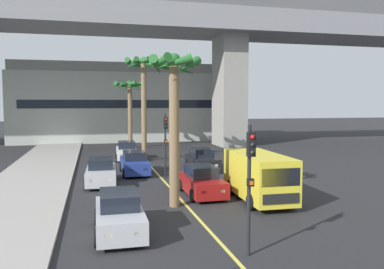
% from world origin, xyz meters
% --- Properties ---
extents(sidewalk_left, '(4.80, 80.00, 0.15)m').
position_xyz_m(sidewalk_left, '(-8.00, 16.00, 0.07)').
color(sidewalk_left, '#9E9991').
rests_on(sidewalk_left, ground).
extents(lane_stripe_center, '(0.14, 56.00, 0.01)m').
position_xyz_m(lane_stripe_center, '(0.00, 24.00, 0.00)').
color(lane_stripe_center, '#DBCC4C').
rests_on(lane_stripe_center, ground).
extents(bridge_overpass, '(76.41, 8.00, 16.59)m').
position_xyz_m(bridge_overpass, '(0.94, 39.91, 13.11)').
color(bridge_overpass, gray).
rests_on(bridge_overpass, ground).
extents(pier_building_backdrop, '(28.09, 8.04, 9.81)m').
position_xyz_m(pier_building_backdrop, '(0.00, 49.66, 4.84)').
color(pier_building_backdrop, '#ADB2A8').
rests_on(pier_building_backdrop, ground).
extents(car_queue_front, '(1.95, 4.16, 1.56)m').
position_xyz_m(car_queue_front, '(-1.49, 31.33, 0.72)').
color(car_queue_front, white).
rests_on(car_queue_front, ground).
extents(car_queue_second, '(1.86, 4.11, 1.56)m').
position_xyz_m(car_queue_second, '(-1.53, 24.25, 0.72)').
color(car_queue_second, navy).
rests_on(car_queue_second, ground).
extents(car_queue_third, '(1.87, 4.12, 1.56)m').
position_xyz_m(car_queue_third, '(3.43, 24.73, 0.72)').
color(car_queue_third, black).
rests_on(car_queue_third, ground).
extents(car_queue_fourth, '(1.86, 4.11, 1.56)m').
position_xyz_m(car_queue_fourth, '(-3.35, 11.82, 0.72)').
color(car_queue_fourth, '#B7BABF').
rests_on(car_queue_fourth, ground).
extents(car_queue_fifth, '(1.96, 4.16, 1.56)m').
position_xyz_m(car_queue_fifth, '(-3.84, 21.18, 0.72)').
color(car_queue_fifth, '#B7BABF').
rests_on(car_queue_fifth, ground).
extents(car_queue_sixth, '(1.87, 4.12, 1.56)m').
position_xyz_m(car_queue_sixth, '(1.28, 17.03, 0.72)').
color(car_queue_sixth, maroon).
rests_on(car_queue_sixth, ground).
extents(delivery_van, '(2.27, 5.30, 2.36)m').
position_xyz_m(delivery_van, '(3.70, 15.13, 1.29)').
color(delivery_van, yellow).
rests_on(delivery_van, ground).
extents(traffic_light_median_near, '(0.24, 0.37, 4.20)m').
position_xyz_m(traffic_light_median_near, '(0.51, 8.54, 2.71)').
color(traffic_light_median_near, black).
rests_on(traffic_light_median_near, ground).
extents(traffic_light_median_far, '(0.24, 0.37, 4.20)m').
position_xyz_m(traffic_light_median_far, '(0.29, 22.24, 2.71)').
color(traffic_light_median_far, black).
rests_on(traffic_light_median_far, ground).
extents(palm_tree_near_median, '(3.51, 3.49, 7.26)m').
position_xyz_m(palm_tree_near_median, '(-0.37, 39.72, 5.85)').
color(palm_tree_near_median, brown).
rests_on(palm_tree_near_median, ground).
extents(palm_tree_mid_median, '(3.22, 3.22, 8.66)m').
position_xyz_m(palm_tree_mid_median, '(-0.13, 30.04, 6.95)').
color(palm_tree_mid_median, brown).
rests_on(palm_tree_mid_median, ground).
extents(palm_tree_far_median, '(2.57, 2.62, 7.17)m').
position_xyz_m(palm_tree_far_median, '(-0.58, 15.12, 5.38)').
color(palm_tree_far_median, brown).
rests_on(palm_tree_far_median, ground).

